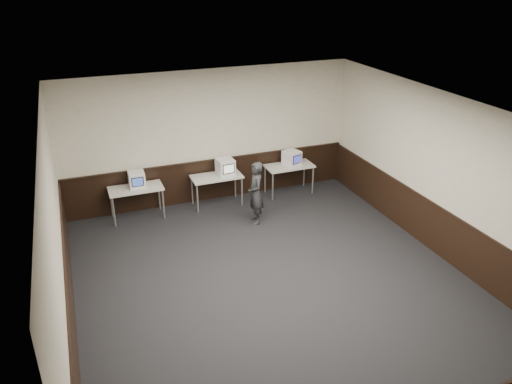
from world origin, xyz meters
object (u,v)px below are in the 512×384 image
(desk_left, at_px, (136,191))
(desk_center, at_px, (217,179))
(desk_right, at_px, (289,168))
(emac_center, at_px, (225,167))
(emac_right, at_px, (292,158))
(person, at_px, (256,193))
(emac_left, at_px, (137,180))

(desk_left, height_order, desk_center, same)
(desk_right, distance_m, emac_center, 1.69)
(desk_left, distance_m, emac_right, 3.87)
(emac_center, distance_m, person, 1.26)
(desk_right, distance_m, emac_right, 0.26)
(emac_left, xyz_separation_m, emac_center, (2.08, -0.02, 0.02))
(desk_center, relative_size, emac_center, 2.70)
(desk_right, bearing_deg, person, -139.02)
(desk_center, distance_m, emac_center, 0.35)
(desk_left, height_order, emac_right, emac_right)
(desk_left, xyz_separation_m, emac_center, (2.13, 0.02, 0.27))
(desk_right, height_order, person, person)
(desk_right, xyz_separation_m, emac_left, (-3.75, 0.04, 0.25))
(person, bearing_deg, emac_right, 135.36)
(emac_center, bearing_deg, desk_center, 179.73)
(emac_center, xyz_separation_m, emac_right, (1.73, -0.01, -0.01))
(emac_left, distance_m, emac_right, 3.82)
(desk_left, bearing_deg, desk_right, 0.00)
(desk_left, height_order, desk_right, same)
(desk_left, xyz_separation_m, desk_right, (3.80, 0.00, 0.00))
(emac_center, relative_size, emac_right, 0.93)
(person, bearing_deg, desk_left, -110.26)
(emac_center, bearing_deg, emac_right, -4.57)
(desk_right, bearing_deg, emac_center, 179.44)
(desk_center, relative_size, person, 0.83)
(desk_center, xyz_separation_m, emac_right, (1.97, 0.01, 0.25))
(emac_center, bearing_deg, person, -79.85)
(desk_right, bearing_deg, emac_left, 179.41)
(emac_left, height_order, emac_right, emac_right)
(desk_center, bearing_deg, emac_center, 3.98)
(emac_center, distance_m, emac_right, 1.73)
(desk_center, bearing_deg, desk_right, 0.00)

